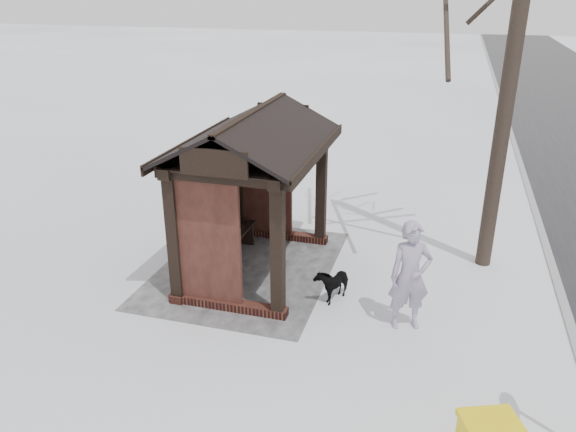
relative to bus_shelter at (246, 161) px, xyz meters
name	(u,v)px	position (x,y,z in m)	size (l,w,h in m)	color
ground	(257,269)	(0.00, 0.16, -2.17)	(120.00, 120.00, 0.00)	white
kerb	(566,312)	(0.00, 5.66, -2.16)	(120.00, 0.15, 0.06)	gray
trampled_patch	(247,267)	(0.00, -0.04, -2.16)	(4.20, 3.20, 0.02)	gray
bus_shelter	(246,161)	(0.00, 0.00, 0.00)	(3.60, 2.40, 3.09)	#361613
pedestrian	(410,276)	(1.15, 3.10, -1.26)	(0.66, 0.43, 1.80)	#9E93AC
dog	(333,282)	(0.65, 1.78, -1.85)	(0.34, 0.75, 0.63)	black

